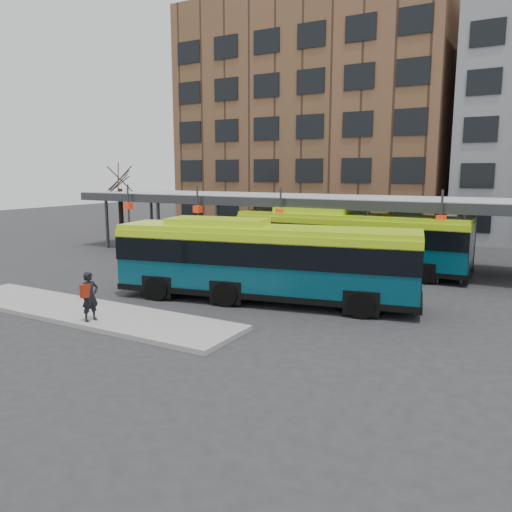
{
  "coord_description": "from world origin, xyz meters",
  "views": [
    {
      "loc": [
        10.15,
        -16.59,
        5.67
      ],
      "look_at": [
        -1.1,
        3.38,
        1.8
      ],
      "focal_mm": 35.0,
      "sensor_mm": 36.0,
      "label": 1
    }
  ],
  "objects_px": {
    "tree": "(121,214)",
    "bus_front": "(263,259)",
    "pedestrian": "(90,296)",
    "bus_rear": "(347,239)"
  },
  "relations": [
    {
      "from": "bus_rear",
      "to": "bus_front",
      "type": "bearing_deg",
      "value": -97.72
    },
    {
      "from": "tree",
      "to": "bus_rear",
      "type": "bearing_deg",
      "value": -4.25
    },
    {
      "from": "tree",
      "to": "pedestrian",
      "type": "bearing_deg",
      "value": -48.83
    },
    {
      "from": "pedestrian",
      "to": "bus_rear",
      "type": "bearing_deg",
      "value": -9.83
    },
    {
      "from": "bus_front",
      "to": "pedestrian",
      "type": "distance_m",
      "value": 7.43
    },
    {
      "from": "tree",
      "to": "bus_front",
      "type": "height_order",
      "value": "tree"
    },
    {
      "from": "bus_front",
      "to": "bus_rear",
      "type": "xyz_separation_m",
      "value": [
        0.95,
        8.3,
        -0.01
      ]
    },
    {
      "from": "bus_front",
      "to": "pedestrian",
      "type": "height_order",
      "value": "bus_front"
    },
    {
      "from": "tree",
      "to": "pedestrian",
      "type": "xyz_separation_m",
      "value": [
        13.96,
        -15.96,
        -1.31
      ]
    },
    {
      "from": "bus_front",
      "to": "pedestrian",
      "type": "relative_size",
      "value": 7.24
    }
  ]
}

